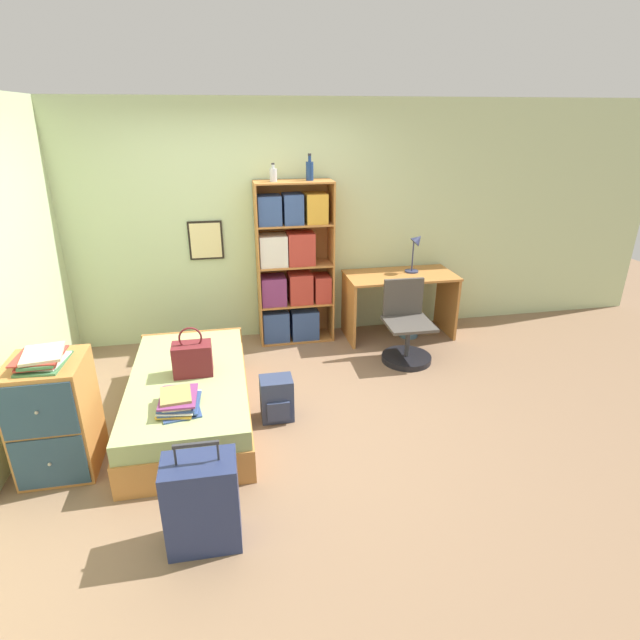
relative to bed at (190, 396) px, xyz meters
The scene contains 16 objects.
ground_plane 0.66m from the bed, ahead, with size 14.00×14.00×0.00m, color #84664C.
wall_back 2.10m from the bed, 69.66° to the left, with size 10.00×0.09×2.60m.
bed is the anchor object (origin of this frame).
handbag 0.36m from the bed, ahead, with size 0.32×0.19×0.42m.
book_stack_on_bed 0.59m from the bed, 93.46° to the right, with size 0.33×0.40×0.12m.
suitcase 1.42m from the bed, 84.32° to the right, with size 0.43×0.28×0.72m.
dresser 1.04m from the bed, 151.47° to the right, with size 0.51×0.55×0.86m.
magazine_pile_on_dresser 1.24m from the bed, 149.60° to the right, with size 0.32×0.37×0.09m.
bookcase 1.93m from the bed, 53.05° to the left, with size 0.83×0.35×1.79m.
bottle_green 2.37m from the bed, 57.29° to the left, with size 0.08×0.08×0.18m.
bottle_brown 2.58m from the bed, 48.26° to the left, with size 0.08×0.08×0.27m.
desk 2.69m from the bed, 29.79° to the left, with size 1.24×0.62×0.75m.
desk_lamp 2.99m from the bed, 29.04° to the left, with size 0.20×0.15×0.46m.
desk_chair 2.30m from the bed, 17.93° to the left, with size 0.52×0.52×0.84m.
backpack 0.74m from the bed, 11.68° to the right, with size 0.27×0.25×0.38m.
waste_bin 2.74m from the bed, 27.42° to the left, with size 0.22×0.22×0.28m.
Camera 1 is at (-0.24, -3.79, 2.42)m, focal length 28.00 mm.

